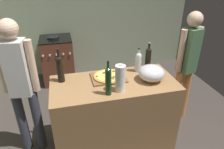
% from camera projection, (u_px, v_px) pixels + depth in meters
% --- Properties ---
extents(ground_plane, '(4.44, 3.45, 0.02)m').
position_uv_depth(ground_plane, '(101.00, 105.00, 3.53)').
color(ground_plane, '#3F3833').
extents(kitchen_wall_rear, '(4.44, 0.10, 2.60)m').
position_uv_depth(kitchen_wall_rear, '(85.00, 11.00, 4.19)').
color(kitchen_wall_rear, '#99A889').
rests_on(kitchen_wall_rear, ground_plane).
extents(counter, '(1.45, 0.69, 0.92)m').
position_uv_depth(counter, '(114.00, 114.00, 2.59)').
color(counter, '#9E7247').
rests_on(counter, ground_plane).
extents(cutting_board, '(0.40, 0.32, 0.02)m').
position_uv_depth(cutting_board, '(108.00, 78.00, 2.45)').
color(cutting_board, brown).
rests_on(cutting_board, counter).
extents(pizza, '(0.35, 0.35, 0.03)m').
position_uv_depth(pizza, '(108.00, 76.00, 2.44)').
color(pizza, tan).
rests_on(pizza, cutting_board).
extents(mixing_bowl, '(0.31, 0.31, 0.19)m').
position_uv_depth(mixing_bowl, '(152.00, 73.00, 2.38)').
color(mixing_bowl, '#B2B2B7').
rests_on(mixing_bowl, counter).
extents(paper_towel_roll, '(0.11, 0.11, 0.30)m').
position_uv_depth(paper_towel_roll, '(120.00, 78.00, 2.15)').
color(paper_towel_roll, white).
rests_on(paper_towel_roll, counter).
extents(wine_bottle_green, '(0.08, 0.08, 0.31)m').
position_uv_depth(wine_bottle_green, '(138.00, 61.00, 2.56)').
color(wine_bottle_green, silver).
rests_on(wine_bottle_green, counter).
extents(wine_bottle_amber, '(0.06, 0.06, 0.38)m').
position_uv_depth(wine_bottle_amber, '(108.00, 80.00, 2.08)').
color(wine_bottle_amber, '#143819').
rests_on(wine_bottle_amber, counter).
extents(wine_bottle_clear, '(0.08, 0.08, 0.40)m').
position_uv_depth(wine_bottle_clear, '(60.00, 68.00, 2.32)').
color(wine_bottle_clear, black).
rests_on(wine_bottle_clear, counter).
extents(wine_bottle_dark, '(0.07, 0.07, 0.37)m').
position_uv_depth(wine_bottle_dark, '(148.00, 58.00, 2.60)').
color(wine_bottle_dark, black).
rests_on(wine_bottle_dark, counter).
extents(stove, '(0.60, 0.63, 0.94)m').
position_uv_depth(stove, '(58.00, 60.00, 4.10)').
color(stove, brown).
rests_on(stove, ground_plane).
extents(person_in_stripes, '(0.39, 0.23, 1.67)m').
position_uv_depth(person_in_stripes, '(21.00, 83.00, 2.27)').
color(person_in_stripes, '#383D4C').
rests_on(person_in_stripes, ground_plane).
extents(person_in_red, '(0.35, 0.24, 1.62)m').
position_uv_depth(person_in_red, '(187.00, 63.00, 2.82)').
color(person_in_red, '#D88C4C').
rests_on(person_in_red, ground_plane).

